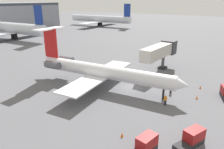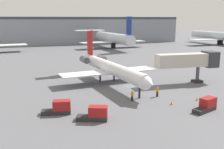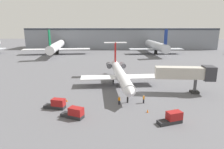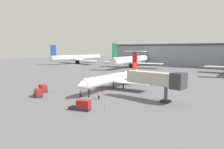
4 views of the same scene
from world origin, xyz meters
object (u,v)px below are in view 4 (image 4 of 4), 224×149
Objects in this scene: traffic_cone_far at (85,102)px; parked_airliner_west_end at (77,58)px; traffic_cone_mid at (56,89)px; baggage_tug_spare at (82,106)px; ground_crew_marshaller at (80,93)px; regional_jet at (117,77)px; jet_bridge at (159,79)px; parked_airliner_west_mid at (131,60)px; ground_crew_loader at (99,95)px; baggage_tug_trailing at (42,89)px; baggage_tug_lead at (38,93)px; traffic_cone_near at (105,105)px.

traffic_cone_far is 0.01× the size of parked_airliner_west_end.
baggage_tug_spare is at bearing -25.01° from traffic_cone_mid.
ground_crew_marshaller is 6.24m from traffic_cone_far.
regional_jet is at bearing 105.38° from traffic_cone_far.
jet_bridge is 17.20m from baggage_tug_spare.
parked_airliner_west_mid reaches higher than jet_bridge.
baggage_tug_spare is 89.02m from parked_airliner_west_mid.
jet_bridge is 119.33m from parked_airliner_west_end.
regional_jet reaches higher than ground_crew_marshaller.
regional_jet is 2.33× the size of jet_bridge.
parked_airliner_west_mid reaches higher than ground_crew_loader.
baggage_tug_spare is (7.94, -20.89, -2.42)m from regional_jet.
jet_bridge is 0.31× the size of parked_airliner_west_mid.
baggage_tug_spare reaches higher than ground_crew_loader.
regional_jet reaches higher than ground_crew_loader.
baggage_tug_trailing is 0.10× the size of parked_airliner_west_end.
traffic_cone_mid is at bearing -167.31° from jet_bridge.
traffic_cone_far is at bearing -35.65° from ground_crew_marshaller.
traffic_cone_near is (17.73, 2.92, -0.56)m from baggage_tug_lead.
ground_crew_marshaller is (-15.94, -7.38, -3.82)m from jet_bridge.
baggage_tug_lead and baggage_tug_spare have the same top height.
parked_airliner_west_end is at bearing 132.53° from baggage_tug_trailing.
ground_crew_loader is 3.07× the size of traffic_cone_mid.
parked_airliner_west_end reaches higher than ground_crew_marshaller.
baggage_tug_trailing reaches higher than ground_crew_marshaller.
parked_airliner_west_end is 1.00× the size of parked_airliner_west_mid.
jet_bridge is 3.15× the size of baggage_tug_trailing.
baggage_tug_lead reaches higher than traffic_cone_mid.
baggage_tug_lead is at bearing -142.01° from ground_crew_marshaller.
regional_jet is 7.26× the size of baggage_tug_spare.
baggage_tug_spare is at bearing -111.20° from traffic_cone_near.
traffic_cone_near is at bearing -11.98° from traffic_cone_mid.
regional_jet is at bearing 47.02° from traffic_cone_mid.
traffic_cone_near is at bearing 6.32° from traffic_cone_far.
traffic_cone_near is at bearing 68.80° from baggage_tug_spare.
parked_airliner_west_end is at bearing 138.08° from traffic_cone_far.
traffic_cone_mid is at bearing 172.81° from ground_crew_marshaller.
baggage_tug_lead is 1.00× the size of baggage_tug_spare.
parked_airliner_west_mid is (-25.36, 77.18, 3.55)m from baggage_tug_lead.
traffic_cone_near is at bearing -59.87° from parked_airliner_west_mid.
regional_jet is 18.20× the size of ground_crew_marshaller.
jet_bridge is at bearing 18.87° from baggage_tug_trailing.
baggage_tug_lead is (-7.66, -5.99, -0.02)m from ground_crew_marshaller.
baggage_tug_spare is at bearing -42.23° from ground_crew_marshaller.
jet_bridge is 17.98m from ground_crew_marshaller.
ground_crew_loader is at bearing -1.95° from traffic_cone_mid.
regional_jet is 0.71× the size of parked_airliner_west_end.
traffic_cone_near is at bearing -37.21° from ground_crew_loader.
jet_bridge is 24.03× the size of traffic_cone_far.
ground_crew_marshaller is 78.56m from parked_airliner_west_mid.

